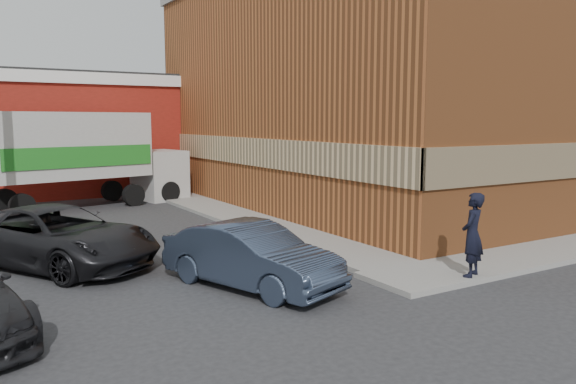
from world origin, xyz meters
TOP-DOWN VIEW (x-y plane):
  - ground at (0.00, 0.00)m, footprint 90.00×90.00m
  - brick_building at (8.50, 9.00)m, footprint 14.25×18.25m
  - sidewalk_west at (0.60, 9.00)m, footprint 1.80×18.00m
  - man at (1.46, -1.55)m, footprint 0.78×0.67m
  - sedan at (-2.77, 0.50)m, footprint 2.70×4.28m
  - suv_a at (-5.93, 4.35)m, footprint 4.72×5.64m
  - box_truck at (-3.28, 13.59)m, footprint 7.88×3.73m

SIDE VIEW (x-z plane):
  - ground at x=0.00m, z-range 0.00..0.00m
  - sidewalk_west at x=0.60m, z-range 0.00..0.12m
  - sedan at x=-2.77m, z-range 0.00..1.33m
  - suv_a at x=-5.93m, z-range 0.00..1.43m
  - man at x=1.46m, z-range 0.12..1.92m
  - box_truck at x=-3.28m, z-range 0.29..4.03m
  - brick_building at x=8.50m, z-range 0.00..9.36m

